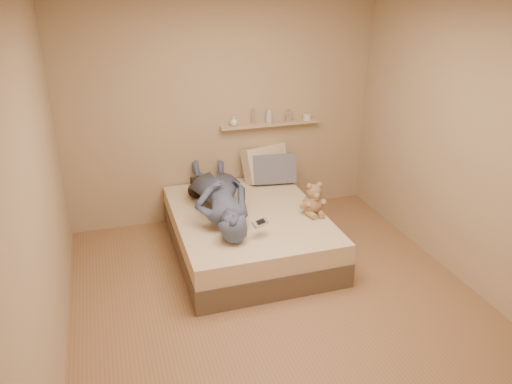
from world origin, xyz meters
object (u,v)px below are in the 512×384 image
object	(u,v)px
bed	(248,232)
wall_shelf	(270,124)
person	(219,195)
pillow_grey	(274,169)
dark_plush	(195,188)
pillow_cream	(265,163)
game_console	(261,223)
teddy_bear	(313,201)

from	to	relation	value
bed	wall_shelf	distance (m)	1.38
bed	person	world-z (taller)	person
pillow_grey	wall_shelf	world-z (taller)	wall_shelf
dark_plush	pillow_grey	distance (m)	0.98
dark_plush	pillow_cream	bearing A→B (deg)	17.85
game_console	teddy_bear	size ratio (longest dim) A/B	0.52
teddy_bear	wall_shelf	distance (m)	1.24
game_console	dark_plush	xyz separation A→B (m)	(-0.41, 1.07, -0.04)
pillow_cream	pillow_grey	xyz separation A→B (m)	(0.06, -0.14, -0.03)
dark_plush	pillow_grey	xyz separation A→B (m)	(0.97, 0.15, 0.06)
person	dark_plush	bearing A→B (deg)	-65.11
pillow_cream	pillow_grey	distance (m)	0.16
pillow_grey	bed	bearing A→B (deg)	-127.24
bed	game_console	bearing A→B (deg)	-93.68
game_console	pillow_cream	bearing A→B (deg)	69.87
pillow_cream	pillow_grey	world-z (taller)	pillow_cream
bed	teddy_bear	bearing A→B (deg)	-19.43
game_console	teddy_bear	bearing A→B (deg)	24.73
pillow_grey	person	world-z (taller)	person
game_console	wall_shelf	world-z (taller)	wall_shelf
bed	dark_plush	world-z (taller)	dark_plush
game_console	pillow_cream	distance (m)	1.45
dark_plush	pillow_cream	xyz separation A→B (m)	(0.90, 0.29, 0.09)
dark_plush	pillow_cream	world-z (taller)	pillow_cream
game_console	pillow_grey	xyz separation A→B (m)	(0.56, 1.22, 0.02)
dark_plush	wall_shelf	distance (m)	1.19
teddy_bear	person	size ratio (longest dim) A/B	0.22
bed	game_console	world-z (taller)	game_console
dark_plush	wall_shelf	size ratio (longest dim) A/B	0.21
dark_plush	bed	bearing A→B (deg)	-50.70
dark_plush	wall_shelf	xyz separation A→B (m)	(0.99, 0.37, 0.54)
pillow_grey	wall_shelf	distance (m)	0.53
game_console	pillow_grey	distance (m)	1.34
person	pillow_cream	bearing A→B (deg)	-132.56
pillow_grey	person	bearing A→B (deg)	-144.24
pillow_cream	bed	bearing A→B (deg)	-119.20
game_console	teddy_bear	distance (m)	0.73
teddy_bear	person	bearing A→B (deg)	159.52
teddy_bear	pillow_grey	world-z (taller)	pillow_grey
bed	dark_plush	xyz separation A→B (m)	(-0.44, 0.54, 0.34)
teddy_bear	wall_shelf	bearing A→B (deg)	94.04
game_console	pillow_cream	size ratio (longest dim) A/B	0.33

